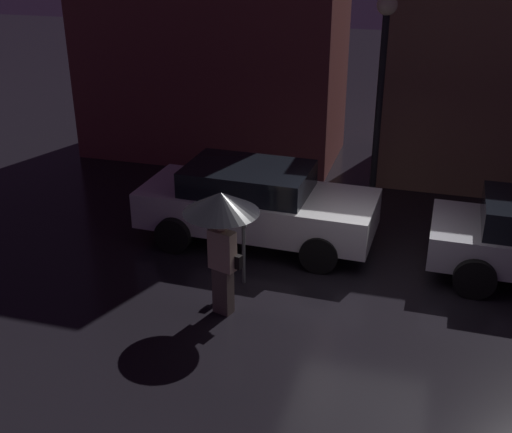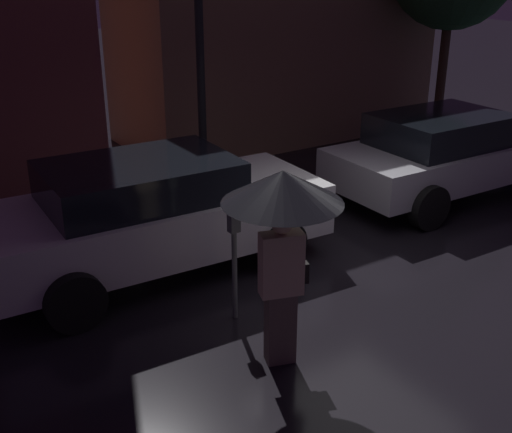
{
  "view_description": "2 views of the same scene",
  "coord_description": "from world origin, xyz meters",
  "views": [
    {
      "loc": [
        0.78,
        -9.37,
        5.71
      ],
      "look_at": [
        -1.98,
        0.23,
        1.13
      ],
      "focal_mm": 45.0,
      "sensor_mm": 36.0,
      "label": 1
    },
    {
      "loc": [
        -5.41,
        -5.67,
        3.95
      ],
      "look_at": [
        -1.64,
        0.16,
        1.08
      ],
      "focal_mm": 45.0,
      "sensor_mm": 36.0,
      "label": 2
    }
  ],
  "objects": [
    {
      "name": "ground_plane",
      "position": [
        0.0,
        0.0,
        0.0
      ],
      "size": [
        60.0,
        60.0,
        0.0
      ],
      "primitive_type": "plane",
      "color": "black"
    },
    {
      "name": "parked_car_silver",
      "position": [
        2.95,
        1.39,
        0.78
      ],
      "size": [
        4.15,
        2.01,
        1.47
      ],
      "rotation": [
        0.0,
        0.0,
        -0.02
      ],
      "color": "#B7B7BF",
      "rests_on": "ground"
    },
    {
      "name": "street_lamp_near",
      "position": [
        -0.36,
        3.82,
        3.06
      ],
      "size": [
        0.41,
        0.41,
        4.48
      ],
      "color": "black",
      "rests_on": "ground"
    },
    {
      "name": "pedestrian_with_umbrella",
      "position": [
        -2.14,
        -1.08,
        1.7
      ],
      "size": [
        1.17,
        1.17,
        2.08
      ],
      "rotation": [
        0.0,
        0.0,
        2.84
      ],
      "color": "#66564C",
      "rests_on": "ground"
    },
    {
      "name": "parking_meter",
      "position": [
        -2.1,
        -0.11,
        0.81
      ],
      "size": [
        0.12,
        0.1,
        1.31
      ],
      "color": "#4C5154",
      "rests_on": "ground"
    },
    {
      "name": "parked_car_white",
      "position": [
        -2.37,
        1.53,
        0.81
      ],
      "size": [
        4.57,
        2.0,
        1.53
      ],
      "rotation": [
        0.0,
        0.0,
        -0.03
      ],
      "color": "silver",
      "rests_on": "ground"
    }
  ]
}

